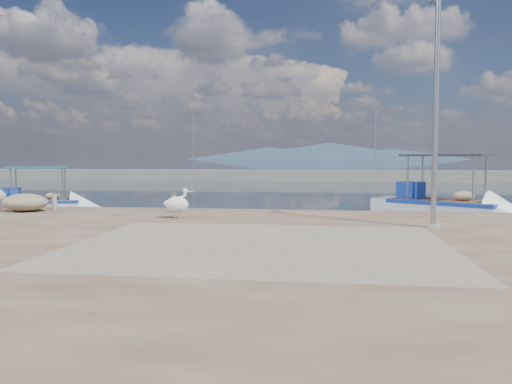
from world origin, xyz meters
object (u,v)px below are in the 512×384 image
at_px(boat_left, 38,206).
at_px(boat_right, 444,209).
at_px(pelican, 178,204).
at_px(bollard_near, 174,201).
at_px(lamp_post, 435,117).

xyz_separation_m(boat_left, boat_right, (19.44, 0.88, 0.05)).
xyz_separation_m(pelican, bollard_near, (-0.74, 1.98, -0.08)).
bearing_deg(lamp_post, bollard_near, 160.50).
bearing_deg(boat_right, bollard_near, -121.77).
distance_m(boat_left, lamp_post, 19.08).
height_order(boat_left, pelican, boat_left).
height_order(pelican, lamp_post, lamp_post).
bearing_deg(bollard_near, boat_right, 24.35).
bearing_deg(boat_right, boat_left, -143.54).
xyz_separation_m(boat_right, lamp_post, (-2.23, -8.28, 3.55)).
bearing_deg(boat_right, lamp_post, -71.19).
distance_m(boat_left, pelican, 10.91).
xyz_separation_m(boat_right, bollard_near, (-11.24, -5.09, 0.66)).
relative_size(lamp_post, bollard_near, 9.28).
relative_size(boat_right, lamp_post, 0.96).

